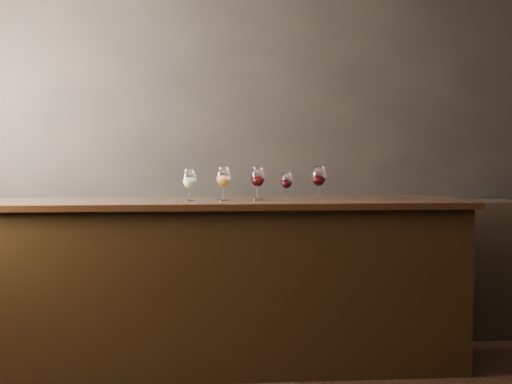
{
  "coord_description": "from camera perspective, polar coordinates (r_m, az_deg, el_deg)",
  "views": [
    {
      "loc": [
        -0.49,
        -3.0,
        1.33
      ],
      "look_at": [
        -0.16,
        1.34,
        1.09
      ],
      "focal_mm": 50.0,
      "sensor_mm": 36.0,
      "label": 1
    }
  ],
  "objects": [
    {
      "name": "room_shell",
      "position": [
        3.16,
        0.31,
        11.92
      ],
      "size": [
        5.02,
        4.52,
        2.81
      ],
      "color": "black",
      "rests_on": "ground"
    },
    {
      "name": "bar_counter",
      "position": [
        4.42,
        -2.24,
        -7.65
      ],
      "size": [
        2.86,
        0.63,
        1.0
      ],
      "primitive_type": "cube",
      "rotation": [
        0.0,
        0.0,
        0.01
      ],
      "color": "black",
      "rests_on": "ground"
    },
    {
      "name": "bar_top",
      "position": [
        4.35,
        -2.25,
        -0.92
      ],
      "size": [
        2.96,
        0.7,
        0.04
      ],
      "primitive_type": "cube",
      "rotation": [
        0.0,
        0.0,
        0.01
      ],
      "color": "black",
      "rests_on": "bar_counter"
    },
    {
      "name": "back_bar_shelf",
      "position": [
        5.18,
        6.12,
        -6.18
      ],
      "size": [
        2.73,
        0.4,
        0.98
      ],
      "primitive_type": "cube",
      "color": "black",
      "rests_on": "ground"
    },
    {
      "name": "glass_white",
      "position": [
        4.31,
        -5.36,
        0.99
      ],
      "size": [
        0.08,
        0.08,
        0.19
      ],
      "color": "white",
      "rests_on": "bar_top"
    },
    {
      "name": "glass_amber",
      "position": [
        4.35,
        -2.63,
        1.15
      ],
      "size": [
        0.09,
        0.09,
        0.21
      ],
      "color": "white",
      "rests_on": "bar_top"
    },
    {
      "name": "glass_red_a",
      "position": [
        4.37,
        0.14,
        1.15
      ],
      "size": [
        0.09,
        0.09,
        0.2
      ],
      "color": "white",
      "rests_on": "bar_top"
    },
    {
      "name": "glass_red_b",
      "position": [
        4.39,
        2.46,
        0.89
      ],
      "size": [
        0.07,
        0.07,
        0.17
      ],
      "color": "white",
      "rests_on": "bar_top"
    },
    {
      "name": "glass_red_c",
      "position": [
        4.41,
        5.05,
        1.22
      ],
      "size": [
        0.09,
        0.09,
        0.21
      ],
      "color": "white",
      "rests_on": "bar_top"
    }
  ]
}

